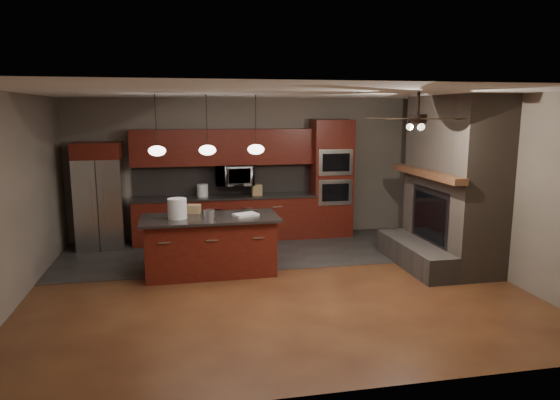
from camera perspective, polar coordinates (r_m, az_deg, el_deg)
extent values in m
plane|color=brown|center=(7.58, -0.70, -9.53)|extent=(7.00, 7.00, 0.00)
cube|color=white|center=(7.14, -0.75, 12.14)|extent=(7.00, 6.00, 0.02)
cube|color=gray|center=(10.17, -3.86, 3.62)|extent=(7.00, 0.02, 2.80)
cube|color=gray|center=(8.59, 22.90, 1.64)|extent=(0.02, 6.00, 2.80)
cube|color=gray|center=(7.44, -28.28, 0.02)|extent=(0.02, 6.00, 2.80)
cube|color=#312F2C|center=(9.27, -2.77, -5.81)|extent=(7.00, 2.40, 0.01)
cube|color=brown|center=(8.71, 19.25, 1.98)|extent=(0.80, 2.00, 2.80)
cube|color=#4E4740|center=(8.64, 15.05, -6.00)|extent=(0.50, 2.00, 0.40)
cube|color=#2D2D30|center=(8.62, 16.85, -1.86)|extent=(0.05, 1.20, 0.95)
cube|color=black|center=(8.60, 16.70, -1.86)|extent=(0.02, 1.00, 0.75)
cube|color=brown|center=(8.44, 16.38, 2.92)|extent=(0.22, 2.10, 0.10)
cube|color=#591D10|center=(9.98, -6.27, -2.19)|extent=(3.55, 0.60, 0.86)
cube|color=black|center=(9.89, -6.32, 0.36)|extent=(3.59, 0.64, 0.04)
cube|color=black|center=(10.12, -6.50, 2.41)|extent=(3.55, 0.03, 0.60)
cube|color=#591D10|center=(9.90, -6.50, 6.02)|extent=(3.55, 0.35, 0.70)
cube|color=#591D10|center=(10.26, 5.84, 2.47)|extent=(0.80, 0.60, 2.38)
cube|color=silver|center=(10.01, 6.33, 0.88)|extent=(0.70, 0.03, 0.52)
cube|color=black|center=(9.99, 6.36, 0.86)|extent=(0.55, 0.02, 0.35)
cube|color=silver|center=(9.93, 6.40, 4.30)|extent=(0.70, 0.03, 0.52)
cube|color=black|center=(9.91, 6.43, 4.28)|extent=(0.55, 0.02, 0.35)
imported|color=silver|center=(9.90, -5.24, 2.84)|extent=(0.73, 0.41, 0.50)
cube|color=silver|center=(9.90, -19.81, -0.40)|extent=(0.84, 0.72, 1.69)
cube|color=#2D2D30|center=(9.54, -20.12, -0.79)|extent=(0.02, 0.02, 1.67)
cube|color=silver|center=(9.54, -20.74, -0.52)|extent=(0.03, 0.03, 0.84)
cube|color=silver|center=(9.51, -19.56, -0.48)|extent=(0.03, 0.03, 0.84)
cube|color=#591D10|center=(9.77, -20.17, 5.34)|extent=(0.84, 0.72, 0.30)
cube|color=#591D10|center=(7.98, -7.92, -5.29)|extent=(1.99, 0.83, 0.88)
cube|color=black|center=(7.88, -8.00, -2.06)|extent=(2.14, 0.99, 0.04)
cylinder|color=silver|center=(7.81, -11.67, -0.96)|extent=(0.37, 0.37, 0.31)
cylinder|color=silver|center=(7.81, -8.11, -1.57)|extent=(0.21, 0.21, 0.12)
cube|color=silver|center=(7.88, -3.95, -1.69)|extent=(0.43, 0.37, 0.04)
cube|color=#96774D|center=(8.20, -9.84, -1.00)|extent=(0.25, 0.20, 0.14)
cylinder|color=white|center=(9.84, -8.85, 1.08)|extent=(0.23, 0.23, 0.24)
cube|color=#A68455|center=(9.90, -2.67, 1.17)|extent=(0.20, 0.16, 0.22)
cylinder|color=black|center=(7.72, -14.01, 8.80)|extent=(0.01, 0.01, 0.78)
ellipsoid|color=white|center=(7.74, -13.87, 5.47)|extent=(0.26, 0.26, 0.16)
cylinder|color=black|center=(7.73, -8.38, 8.99)|extent=(0.01, 0.01, 0.78)
ellipsoid|color=white|center=(7.75, -8.29, 5.66)|extent=(0.26, 0.26, 0.16)
cylinder|color=black|center=(7.80, -2.80, 9.10)|extent=(0.01, 0.01, 0.78)
ellipsoid|color=white|center=(7.82, -2.77, 5.80)|extent=(0.26, 0.26, 0.16)
cylinder|color=black|center=(6.95, 15.54, 10.60)|extent=(0.04, 0.04, 0.30)
cylinder|color=black|center=(6.95, 15.46, 8.95)|extent=(0.24, 0.24, 0.12)
cube|color=black|center=(7.13, 18.22, 8.83)|extent=(0.60, 0.12, 0.01)
cube|color=black|center=(7.33, 15.01, 9.01)|extent=(0.30, 0.61, 0.01)
cube|color=black|center=(7.02, 12.36, 9.09)|extent=(0.56, 0.45, 0.01)
cube|color=black|center=(6.62, 13.93, 8.97)|extent=(0.56, 0.45, 0.01)
cube|color=black|center=(6.69, 17.77, 8.80)|extent=(0.30, 0.61, 0.01)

